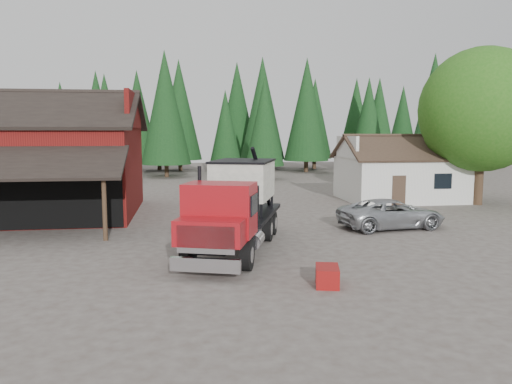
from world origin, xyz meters
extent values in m
plane|color=#4D443D|center=(0.00, 0.00, 0.00)|extent=(120.00, 120.00, 0.00)
cube|color=maroon|center=(-11.00, 10.00, 2.50)|extent=(12.00, 10.00, 5.00)
cube|color=black|center=(-11.00, 7.50, 6.00)|extent=(12.80, 5.53, 2.35)
cube|color=black|center=(-11.00, 12.50, 6.00)|extent=(12.80, 5.53, 2.35)
cube|color=maroon|center=(-5.00, 10.00, 6.00)|extent=(0.25, 7.00, 2.00)
cylinder|color=#382619|center=(-5.60, 2.10, 1.40)|extent=(0.20, 0.20, 2.80)
cube|color=silver|center=(13.00, 13.00, 1.50)|extent=(8.00, 6.00, 3.00)
cube|color=#38281E|center=(13.00, 11.50, 3.75)|extent=(8.60, 3.42, 1.80)
cube|color=#38281E|center=(13.00, 14.50, 3.75)|extent=(8.60, 3.42, 1.80)
cube|color=silver|center=(9.00, 13.00, 3.75)|extent=(0.20, 4.20, 1.50)
cube|color=silver|center=(17.00, 13.00, 3.75)|extent=(0.20, 4.20, 1.50)
cube|color=#38281E|center=(11.50, 9.98, 1.00)|extent=(0.90, 0.06, 2.00)
cube|color=black|center=(14.50, 9.98, 1.60)|extent=(1.20, 0.06, 1.00)
cylinder|color=#382619|center=(17.00, 10.00, 1.60)|extent=(0.60, 0.60, 3.20)
sphere|color=#225C15|center=(17.00, 10.00, 6.20)|extent=(8.00, 8.00, 8.00)
sphere|color=#225C15|center=(15.80, 10.80, 5.00)|extent=(4.40, 4.40, 4.40)
sphere|color=#225C15|center=(18.00, 9.20, 5.30)|extent=(4.80, 4.80, 4.80)
cylinder|color=#382619|center=(6.00, 30.00, 0.80)|extent=(0.44, 0.44, 1.60)
cone|color=black|center=(6.00, 30.00, 5.90)|extent=(3.96, 3.96, 9.00)
cylinder|color=#382619|center=(22.00, 26.00, 0.80)|extent=(0.44, 0.44, 1.60)
cone|color=black|center=(22.00, 26.00, 6.90)|extent=(4.84, 4.84, 11.00)
cylinder|color=#382619|center=(-4.00, 34.00, 0.80)|extent=(0.44, 0.44, 1.60)
cone|color=black|center=(-4.00, 34.00, 7.40)|extent=(5.28, 5.28, 12.00)
cylinder|color=black|center=(-2.03, -2.93, 0.55)|extent=(0.67, 1.15, 1.10)
cylinder|color=black|center=(-0.04, -3.58, 0.55)|extent=(0.67, 1.15, 1.10)
cylinder|color=black|center=(-0.55, 1.62, 0.55)|extent=(0.67, 1.15, 1.10)
cylinder|color=black|center=(1.44, 0.97, 0.55)|extent=(0.67, 1.15, 1.10)
cylinder|color=black|center=(-0.12, 2.94, 0.55)|extent=(0.67, 1.15, 1.10)
cylinder|color=black|center=(1.87, 2.29, 0.55)|extent=(0.67, 1.15, 1.10)
cube|color=black|center=(-0.05, -0.22, 0.95)|extent=(3.70, 8.48, 0.40)
cube|color=silver|center=(-1.51, -4.72, 0.55)|extent=(2.23, 0.88, 0.45)
cube|color=silver|center=(-1.48, -4.62, 1.34)|extent=(1.83, 0.68, 0.90)
cube|color=maroon|center=(-1.30, -4.06, 1.49)|extent=(2.53, 1.93, 0.85)
cube|color=maroon|center=(-0.90, -2.82, 2.04)|extent=(2.80, 2.35, 1.84)
cube|color=black|center=(-1.14, -3.58, 2.34)|extent=(2.01, 0.72, 0.90)
cylinder|color=black|center=(-1.57, -1.66, 2.59)|extent=(0.18, 0.18, 1.79)
cube|color=black|center=(-0.59, -1.88, 1.99)|extent=(2.36, 0.87, 1.59)
cube|color=black|center=(0.38, 1.10, 1.21)|extent=(4.20, 6.28, 0.16)
cube|color=silver|center=(0.38, 1.10, 2.69)|extent=(3.20, 3.83, 1.59)
cone|color=silver|center=(0.38, 1.10, 1.69)|extent=(2.76, 2.76, 0.70)
cube|color=black|center=(0.38, 1.10, 3.50)|extent=(3.32, 3.96, 0.08)
cylinder|color=black|center=(1.39, 2.24, 2.59)|extent=(1.35, 1.94, 3.04)
cube|color=maroon|center=(0.56, 3.56, 1.49)|extent=(0.81, 0.94, 0.45)
cylinder|color=silver|center=(0.39, -2.56, 0.85)|extent=(0.84, 1.12, 0.56)
imported|color=#ADB1B6|center=(8.00, 3.00, 0.73)|extent=(5.54, 3.11, 1.46)
cube|color=maroon|center=(2.21, -5.61, 0.30)|extent=(0.94, 1.23, 0.60)
camera|label=1|loc=(-2.12, -20.16, 4.69)|focal=35.00mm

